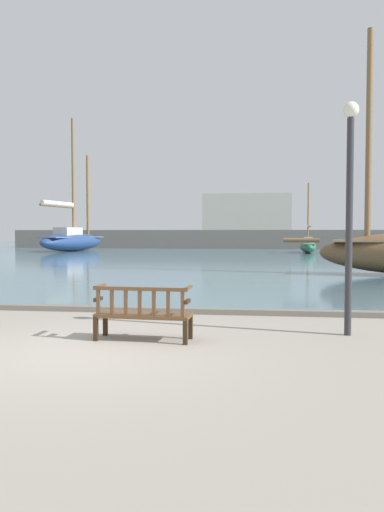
{
  "coord_description": "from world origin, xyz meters",
  "views": [
    {
      "loc": [
        2.62,
        -7.18,
        1.81
      ],
      "look_at": [
        0.36,
        10.0,
        1.0
      ],
      "focal_mm": 35.0,
      "sensor_mm": 36.0,
      "label": 1
    }
  ],
  "objects_px": {
    "sailboat_centre_channel": "(72,239)",
    "sailboat_nearest_port": "(308,246)",
    "lamp_post": "(350,194)",
    "park_bench": "(143,313)"
  },
  "relations": [
    {
      "from": "sailboat_centre_channel",
      "to": "lamp_post",
      "type": "distance_m",
      "value": 40.81
    },
    {
      "from": "sailboat_centre_channel",
      "to": "sailboat_nearest_port",
      "type": "relative_size",
      "value": 2.06
    },
    {
      "from": "park_bench",
      "to": "sailboat_centre_channel",
      "type": "height_order",
      "value": "sailboat_centre_channel"
    },
    {
      "from": "sailboat_centre_channel",
      "to": "park_bench",
      "type": "bearing_deg",
      "value": -67.34
    },
    {
      "from": "lamp_post",
      "to": "sailboat_nearest_port",
      "type": "bearing_deg",
      "value": 85.52
    },
    {
      "from": "sailboat_nearest_port",
      "to": "lamp_post",
      "type": "relative_size",
      "value": 1.49
    },
    {
      "from": "park_bench",
      "to": "lamp_post",
      "type": "bearing_deg",
      "value": 14.28
    },
    {
      "from": "sailboat_centre_channel",
      "to": "lamp_post",
      "type": "bearing_deg",
      "value": -62.32
    },
    {
      "from": "sailboat_nearest_port",
      "to": "lamp_post",
      "type": "xyz_separation_m",
      "value": [
        -2.72,
        -34.69,
        1.78
      ]
    },
    {
      "from": "sailboat_centre_channel",
      "to": "lamp_post",
      "type": "xyz_separation_m",
      "value": [
        18.95,
        -36.12,
        1.26
      ]
    }
  ]
}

